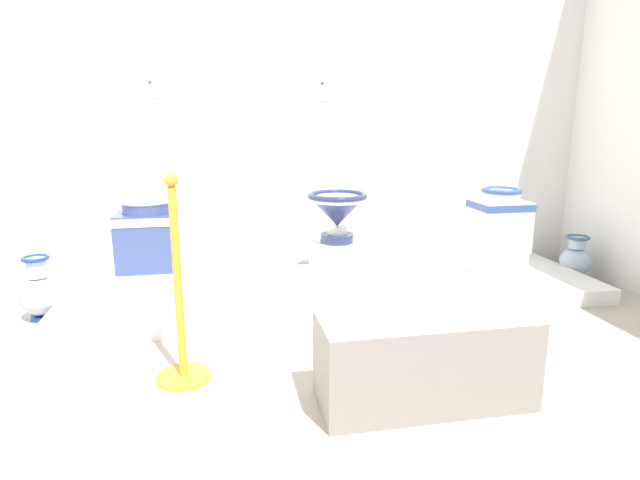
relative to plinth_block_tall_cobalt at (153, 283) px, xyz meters
The scene contains 15 objects.
ground_plane 2.01m from the plinth_block_tall_cobalt, 52.07° to the right, with size 6.22×6.00×0.02m, color #B2A899.
wall_back 1.95m from the plinth_block_tall_cobalt, 27.82° to the left, with size 4.42×0.06×3.15m, color white.
display_platform 1.24m from the plinth_block_tall_cobalt, ahead, with size 3.64×1.04×0.11m, color white.
plinth_block_tall_cobalt is the anchor object (origin of this frame).
antique_toilet_tall_cobalt 0.33m from the plinth_block_tall_cobalt, 90.00° to the left, with size 0.39×0.33×0.45m.
plinth_block_pale_glazed 1.24m from the plinth_block_tall_cobalt, ahead, with size 0.34×0.30×0.28m, color white.
antique_toilet_pale_glazed 1.30m from the plinth_block_tall_cobalt, ahead, with size 0.41×0.41×0.35m.
plinth_block_leftmost 2.45m from the plinth_block_tall_cobalt, ahead, with size 0.36×0.29×0.17m, color white.
antique_toilet_leftmost 2.47m from the plinth_block_tall_cobalt, ahead, with size 0.38×0.33×0.46m.
info_placard_first 1.37m from the plinth_block_tall_cobalt, 86.38° to the left, with size 0.12×0.01×0.12m.
info_placard_second 1.85m from the plinth_block_tall_cobalt, 26.20° to the left, with size 0.09×0.01×0.15m.
decorative_vase_corner 0.68m from the plinth_block_tall_cobalt, behind, with size 0.24×0.24×0.41m.
decorative_vase_companion 3.14m from the plinth_block_tall_cobalt, ahead, with size 0.23×0.23×0.34m.
stanchion_post_near_left 0.96m from the plinth_block_tall_cobalt, 75.96° to the right, with size 0.26×0.26×0.99m.
museum_bench 1.86m from the plinth_block_tall_cobalt, 46.27° to the right, with size 0.93×0.36×0.40m, color gray.
Camera 1 is at (1.31, -0.73, 1.23)m, focal length 29.25 mm.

